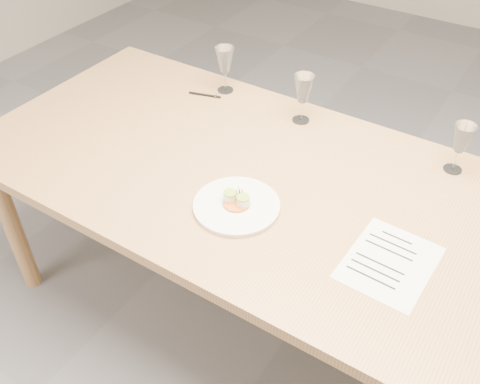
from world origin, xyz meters
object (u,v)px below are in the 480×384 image
Objects in this scene: wine_glass_0 at (225,61)px; wine_glass_1 at (303,90)px; dining_table at (304,208)px; ballpoint_pen at (205,95)px; dinner_plate at (237,205)px; recipe_sheet at (389,262)px; wine_glass_2 at (462,140)px.

wine_glass_0 is 0.37m from wine_glass_1.
dining_table is 17.96× the size of ballpoint_pen.
dinner_plate is 0.92× the size of recipe_sheet.
recipe_sheet is (0.48, 0.04, -0.01)m from dinner_plate.
ballpoint_pen reaches higher than recipe_sheet.
recipe_sheet is at bearing -42.99° from wine_glass_1.
wine_glass_0 is (-0.44, 0.58, 0.12)m from dinner_plate.
wine_glass_0 is at bearing 151.69° from recipe_sheet.
ballpoint_pen is at bearing -173.24° from wine_glass_1.
wine_glass_1 is at bearing 139.34° from recipe_sheet.
ballpoint_pen is 0.16m from wine_glass_0.
dining_table is 0.73m from wine_glass_0.
wine_glass_2 reaches higher than dining_table.
wine_glass_1 is at bearing 96.77° from dinner_plate.
wine_glass_0 is (0.05, 0.08, 0.13)m from ballpoint_pen.
ballpoint_pen is (-0.96, 0.46, 0.00)m from recipe_sheet.
wine_glass_2 is (0.36, 0.38, 0.19)m from dining_table.
dinner_plate is 1.52× the size of wine_glass_2.
ballpoint_pen is at bearing -119.17° from wine_glass_0.
wine_glass_2 reaches higher than dinner_plate.
wine_glass_2 is at bearing 45.80° from dining_table.
dinner_plate is 1.43× the size of wine_glass_0.
ballpoint_pen is (-0.48, 0.50, -0.01)m from dinner_plate.
dinner_plate is at bearing -83.23° from wine_glass_1.
dinner_plate is 0.70m from ballpoint_pen.
dining_table is 12.61× the size of wine_glass_0.
dining_table is 0.47m from wine_glass_1.
dining_table is at bearing -34.60° from wine_glass_0.
ballpoint_pen is 1.00m from wine_glass_2.
recipe_sheet is 1.08m from wine_glass_0.
wine_glass_2 reaches higher than recipe_sheet.
wine_glass_0 is at bearing 145.40° from dining_table.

